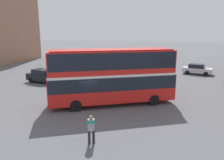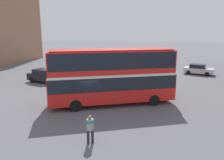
{
  "view_description": "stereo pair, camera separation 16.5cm",
  "coord_description": "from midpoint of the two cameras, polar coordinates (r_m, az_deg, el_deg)",
  "views": [
    {
      "loc": [
        6.66,
        -16.35,
        6.26
      ],
      "look_at": [
        1.9,
        1.32,
        2.15
      ],
      "focal_mm": 35.0,
      "sensor_mm": 36.0,
      "label": 1
    },
    {
      "loc": [
        6.81,
        -16.3,
        6.26
      ],
      "look_at": [
        1.9,
        1.32,
        2.15
      ],
      "focal_mm": 35.0,
      "sensor_mm": 36.0,
      "label": 2
    }
  ],
  "objects": [
    {
      "name": "parked_car_kerb_near",
      "position": [
        28.37,
        -17.16,
        1.05
      ],
      "size": [
        4.48,
        2.59,
        1.66
      ],
      "rotation": [
        0.0,
        0.0,
        -0.2
      ],
      "color": "black",
      "rests_on": "ground_plane"
    },
    {
      "name": "parked_car_kerb_far",
      "position": [
        34.62,
        21.75,
        2.61
      ],
      "size": [
        4.38,
        2.67,
        1.52
      ],
      "rotation": [
        0.0,
        0.0,
        -0.24
      ],
      "color": "silver",
      "rests_on": "ground_plane"
    },
    {
      "name": "double_decker_bus",
      "position": [
        18.63,
        0.26,
        1.73
      ],
      "size": [
        10.67,
        7.24,
        4.79
      ],
      "rotation": [
        0.0,
        0.0,
        0.48
      ],
      "color": "red",
      "rests_on": "ground_plane"
    },
    {
      "name": "ground_plane",
      "position": [
        18.74,
        -6.5,
        -6.95
      ],
      "size": [
        240.0,
        240.0,
        0.0
      ],
      "primitive_type": "plane",
      "color": "#5B5B60"
    },
    {
      "name": "pedestrian_foreground",
      "position": [
        12.56,
        -5.37,
        -11.96
      ],
      "size": [
        0.59,
        0.59,
        1.7
      ],
      "rotation": [
        0.0,
        0.0,
        2.22
      ],
      "color": "#232328",
      "rests_on": "ground_plane"
    }
  ]
}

